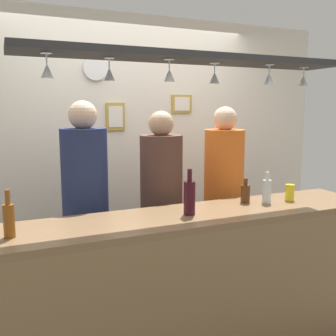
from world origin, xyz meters
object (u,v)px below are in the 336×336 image
Objects in this scene: bottle_beer_amber_tall at (9,219)px; drink_can at (290,193)px; bottle_soda_clear at (267,191)px; wall_clock at (95,68)px; person_right_orange_shirt at (224,186)px; picture_frame_upper_small at (182,104)px; picture_frame_crest at (115,117)px; bottle_beer_brown_stubby at (245,193)px; person_left_navy_shirt at (85,196)px; person_middle_brown_shirt at (161,195)px; bottle_wine_dark_red at (189,197)px.

bottle_beer_amber_tall is 1.95m from drink_can.
wall_clock reaches higher than bottle_soda_clear.
wall_clock is (0.82, 1.42, 0.95)m from bottle_beer_amber_tall.
bottle_soda_clear is 0.21m from drink_can.
picture_frame_upper_small is at bearing 92.08° from person_right_orange_shirt.
picture_frame_crest reaches higher than person_right_orange_shirt.
drink_can is (0.21, -0.59, 0.05)m from person_right_orange_shirt.
picture_frame_crest reaches higher than bottle_beer_brown_stubby.
picture_frame_crest is (1.00, 1.43, 0.51)m from bottle_beer_amber_tall.
bottle_beer_brown_stubby reaches higher than drink_can.
wall_clock is at bearing 124.05° from bottle_soda_clear.
bottle_beer_amber_tall is at bearing -129.82° from person_left_navy_shirt.
wall_clock is (-0.33, 0.78, 1.05)m from person_middle_brown_shirt.
bottle_wine_dark_red is at bearing -79.50° from wall_clock.
person_middle_brown_shirt is 0.65m from bottle_wine_dark_red.
bottle_beer_amber_tall is 1.61m from bottle_beer_brown_stubby.
picture_frame_upper_small reaches higher than bottle_wine_dark_red.
bottle_beer_amber_tall is 1.18× the size of picture_frame_upper_small.
bottle_beer_amber_tall is 1.18× the size of wall_clock.
person_left_navy_shirt is 1.33m from bottle_soda_clear.
bottle_beer_amber_tall is at bearing -177.80° from bottle_soda_clear.
person_middle_brown_shirt is at bearing 135.58° from bottle_soda_clear.
picture_frame_upper_small is at bearing 0.00° from picture_frame_crest.
picture_frame_crest is 1.18× the size of picture_frame_upper_small.
person_left_navy_shirt is 1.07m from picture_frame_crest.
person_middle_brown_shirt is at bearing -67.23° from wall_clock.
person_middle_brown_shirt is 0.99m from drink_can.
bottle_soda_clear is 1.74m from bottle_beer_amber_tall.
picture_frame_crest is (-0.94, 1.37, 0.54)m from drink_can.
person_right_orange_shirt is 1.58m from wall_clock.
bottle_wine_dark_red is (0.54, -0.63, 0.08)m from person_left_navy_shirt.
picture_frame_upper_small is (1.17, 0.79, 0.69)m from person_left_navy_shirt.
drink_can is (0.80, -0.59, 0.07)m from person_middle_brown_shirt.
person_left_navy_shirt is at bearing 130.81° from bottle_wine_dark_red.
picture_frame_crest is (-0.60, 1.29, 0.53)m from bottle_beer_brown_stubby.
person_middle_brown_shirt is 7.71× the size of picture_frame_upper_small.
picture_frame_crest reaches higher than bottle_soda_clear.
picture_frame_upper_small reaches higher than bottle_beer_brown_stubby.
bottle_beer_brown_stubby is 0.35m from drink_can.
person_left_navy_shirt reaches higher than person_middle_brown_shirt.
bottle_beer_amber_tall is (-1.15, -0.65, 0.11)m from person_middle_brown_shirt.
bottle_beer_amber_tall is at bearing -139.97° from picture_frame_upper_small.
person_left_navy_shirt reaches higher than bottle_wine_dark_red.
bottle_wine_dark_red is at bearing 0.77° from bottle_beer_amber_tall.
picture_frame_upper_small is (-0.24, 1.37, 0.67)m from drink_can.
bottle_beer_amber_tall is (-0.54, -0.65, 0.06)m from person_left_navy_shirt.
person_left_navy_shirt is 1.30m from wall_clock.
wall_clock is at bearing 60.04° from bottle_beer_amber_tall.
bottle_soda_clear is at bearing -55.95° from wall_clock.
person_left_navy_shirt is 5.90× the size of bottle_wine_dark_red.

